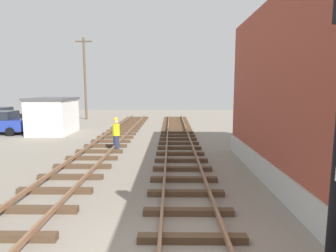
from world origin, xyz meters
TOP-DOWN VIEW (x-y plane):
  - control_hut at (-9.00, 15.95)m, footprint 3.00×3.80m
  - utility_pole_far at (-9.40, 25.72)m, footprint 1.80×0.24m
  - track_worker_foreground at (-3.02, 10.09)m, footprint 0.40×0.40m

SIDE VIEW (x-z plane):
  - track_worker_foreground at x=-3.02m, z-range -0.01..1.86m
  - control_hut at x=-9.00m, z-range 0.01..2.77m
  - utility_pole_far at x=-9.40m, z-range 0.19..9.07m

